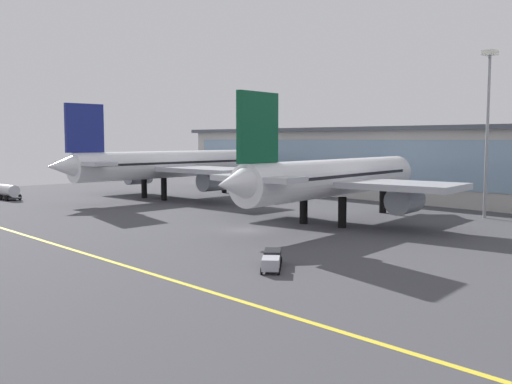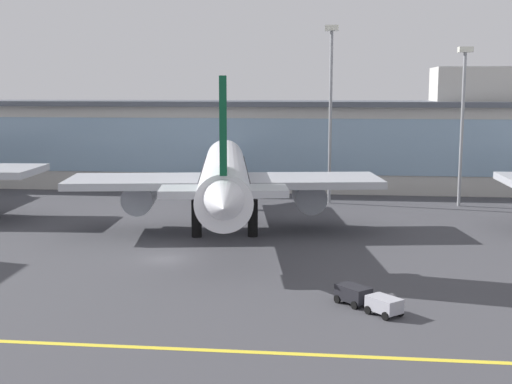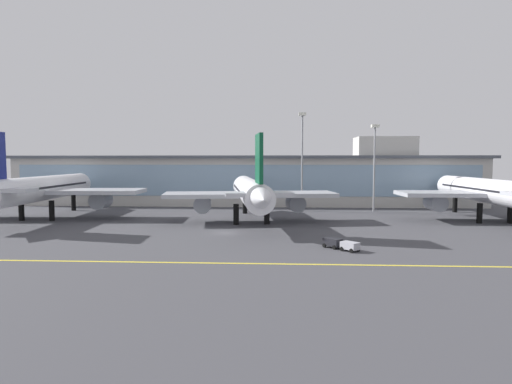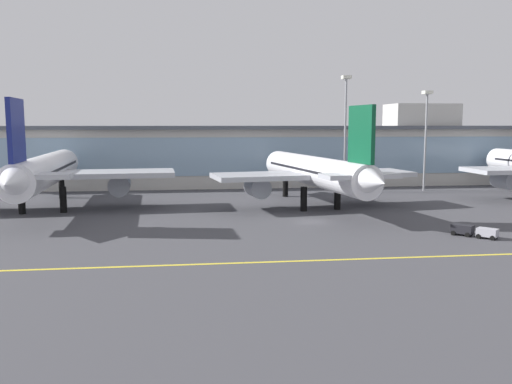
{
  "view_description": "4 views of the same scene",
  "coord_description": "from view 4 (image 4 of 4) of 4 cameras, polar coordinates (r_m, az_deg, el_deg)",
  "views": [
    {
      "loc": [
        55.57,
        -49.19,
        11.56
      ],
      "look_at": [
        -1.48,
        3.4,
        4.59
      ],
      "focal_mm": 41.41,
      "sensor_mm": 36.0,
      "label": 1
    },
    {
      "loc": [
        15.65,
        -61.67,
        15.9
      ],
      "look_at": [
        7.35,
        11.25,
        4.83
      ],
      "focal_mm": 48.35,
      "sensor_mm": 36.0,
      "label": 2
    },
    {
      "loc": [
        9.63,
        -73.89,
        12.57
      ],
      "look_at": [
        4.91,
        10.83,
        6.38
      ],
      "focal_mm": 30.35,
      "sensor_mm": 36.0,
      "label": 3
    },
    {
      "loc": [
        -17.91,
        -75.97,
        14.31
      ],
      "look_at": [
        -7.17,
        7.84,
        3.59
      ],
      "focal_mm": 37.65,
      "sensor_mm": 36.0,
      "label": 4
    }
  ],
  "objects": [
    {
      "name": "apron_light_mast_west",
      "position": [
        114.7,
        9.49,
        7.89
      ],
      "size": [
        1.8,
        1.8,
        24.29
      ],
      "color": "gray",
      "rests_on": "ground"
    },
    {
      "name": "apron_light_mast_centre",
      "position": [
        120.57,
        17.62,
        6.83
      ],
      "size": [
        1.8,
        1.8,
        21.3
      ],
      "color": "gray",
      "rests_on": "ground"
    },
    {
      "name": "terminal_building",
      "position": [
        125.59,
        1.65,
        4.08
      ],
      "size": [
        132.78,
        14.0,
        19.12
      ],
      "color": "beige",
      "rests_on": "ground"
    },
    {
      "name": "baggage_tug_near",
      "position": [
        73.99,
        22.12,
        -3.83
      ],
      "size": [
        4.94,
        5.15,
        1.4
      ],
      "rotation": [
        0.0,
        0.0,
        2.32
      ],
      "color": "black",
      "rests_on": "ground"
    },
    {
      "name": "ground_plane",
      "position": [
        79.35,
        5.87,
        -3.19
      ],
      "size": [
        181.69,
        181.69,
        0.0
      ],
      "primitive_type": "plane",
      "color": "#424247"
    },
    {
      "name": "taxiway_centreline_stripe",
      "position": [
        58.63,
        10.8,
        -7.02
      ],
      "size": [
        145.35,
        0.5,
        0.01
      ],
      "primitive_type": "cube",
      "color": "yellow",
      "rests_on": "ground"
    },
    {
      "name": "airliner_near_left",
      "position": [
        95.27,
        -21.53,
        2.0
      ],
      "size": [
        42.8,
        49.25,
        17.69
      ],
      "rotation": [
        0.0,
        0.0,
        1.63
      ],
      "color": "black",
      "rests_on": "ground"
    },
    {
      "name": "airliner_near_right",
      "position": [
        92.07,
        6.25,
        2.12
      ],
      "size": [
        35.55,
        47.17,
        16.91
      ],
      "rotation": [
        0.0,
        0.0,
        1.73
      ],
      "color": "black",
      "rests_on": "ground"
    }
  ]
}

